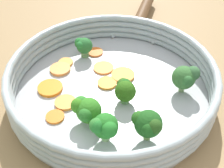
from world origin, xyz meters
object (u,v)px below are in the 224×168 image
(carrot_slice_4, at_px, (60,69))
(carrot_slice_1, at_px, (107,83))
(carrot_slice_8, at_px, (103,68))
(broccoli_floret_1, at_px, (86,110))
(broccoli_floret_2, at_px, (125,90))
(carrot_slice_6, at_px, (55,117))
(broccoli_floret_4, at_px, (148,124))
(skillet, at_px, (112,93))
(broccoli_floret_5, at_px, (83,46))
(broccoli_floret_3, at_px, (104,127))
(carrot_slice_2, at_px, (123,75))
(carrot_slice_5, at_px, (65,103))
(carrot_slice_3, at_px, (95,52))
(broccoli_floret_0, at_px, (185,77))
(carrot_slice_7, at_px, (66,62))

(carrot_slice_4, bearing_deg, carrot_slice_1, 103.39)
(carrot_slice_8, height_order, broccoli_floret_1, broccoli_floret_1)
(carrot_slice_8, bearing_deg, broccoli_floret_2, 60.61)
(carrot_slice_6, xyz_separation_m, broccoli_floret_4, (-0.05, 0.14, 0.03))
(broccoli_floret_2, bearing_deg, carrot_slice_4, -87.20)
(skillet, distance_m, carrot_slice_6, 0.12)
(broccoli_floret_1, relative_size, broccoli_floret_5, 1.13)
(broccoli_floret_3, distance_m, broccoli_floret_4, 0.06)
(carrot_slice_1, relative_size, carrot_slice_2, 0.79)
(skillet, distance_m, carrot_slice_5, 0.09)
(carrot_slice_2, relative_size, broccoli_floret_1, 0.95)
(broccoli_floret_2, height_order, broccoli_floret_3, broccoli_floret_3)
(carrot_slice_1, xyz_separation_m, carrot_slice_5, (0.08, -0.03, 0.00))
(carrot_slice_4, distance_m, broccoli_floret_3, 0.20)
(carrot_slice_5, relative_size, broccoli_floret_4, 0.68)
(broccoli_floret_1, xyz_separation_m, broccoli_floret_4, (-0.03, 0.10, 0.01))
(broccoli_floret_4, bearing_deg, broccoli_floret_1, -74.42)
(broccoli_floret_1, xyz_separation_m, broccoli_floret_5, (-0.13, -0.12, -0.00))
(carrot_slice_6, bearing_deg, carrot_slice_2, 169.80)
(broccoli_floret_2, bearing_deg, broccoli_floret_3, 16.31)
(carrot_slice_4, xyz_separation_m, broccoli_floret_1, (0.07, 0.13, 0.02))
(carrot_slice_1, relative_size, broccoli_floret_3, 0.71)
(skillet, distance_m, broccoli_floret_1, 0.09)
(carrot_slice_5, bearing_deg, carrot_slice_3, -159.95)
(carrot_slice_2, distance_m, carrot_slice_6, 0.16)
(broccoli_floret_3, bearing_deg, broccoli_floret_0, 165.95)
(carrot_slice_6, relative_size, broccoli_floret_3, 0.62)
(carrot_slice_5, xyz_separation_m, broccoli_floret_5, (-0.12, -0.07, 0.02))
(carrot_slice_3, relative_size, broccoli_floret_2, 0.74)
(carrot_slice_4, distance_m, broccoli_floret_5, 0.07)
(skillet, distance_m, carrot_slice_7, 0.12)
(carrot_slice_5, relative_size, carrot_slice_7, 1.28)
(broccoli_floret_4, height_order, broccoli_floret_5, broccoli_floret_4)
(broccoli_floret_0, relative_size, broccoli_floret_4, 0.96)
(carrot_slice_4, relative_size, carrot_slice_8, 1.01)
(carrot_slice_5, bearing_deg, carrot_slice_6, 14.28)
(carrot_slice_3, relative_size, carrot_slice_6, 1.03)
(carrot_slice_4, height_order, carrot_slice_6, carrot_slice_4)
(carrot_slice_7, relative_size, broccoli_floret_3, 0.58)
(carrot_slice_1, bearing_deg, carrot_slice_3, -128.10)
(skillet, bearing_deg, carrot_slice_5, -29.86)
(carrot_slice_4, height_order, broccoli_floret_2, broccoli_floret_2)
(carrot_slice_7, bearing_deg, carrot_slice_2, 107.87)
(broccoli_floret_1, bearing_deg, broccoli_floret_5, -137.29)
(skillet, bearing_deg, broccoli_floret_1, 8.39)
(skillet, bearing_deg, broccoli_floret_0, 126.27)
(carrot_slice_4, xyz_separation_m, broccoli_floret_2, (-0.01, 0.15, 0.02))
(broccoli_floret_1, xyz_separation_m, broccoli_floret_2, (-0.08, 0.02, -0.00))
(carrot_slice_2, distance_m, carrot_slice_5, 0.12)
(broccoli_floret_4, bearing_deg, skillet, -117.47)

